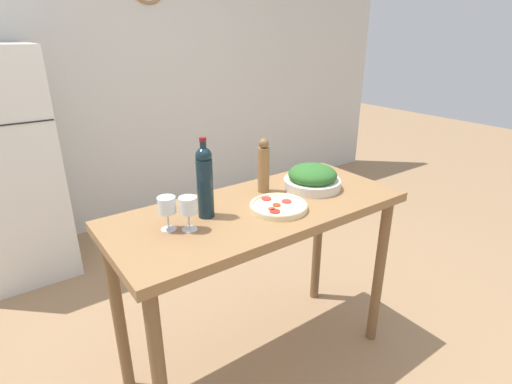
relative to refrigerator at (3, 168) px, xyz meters
The scene contains 10 objects.
ground_plane 2.14m from the refrigerator, 63.20° to the right, with size 14.00×14.00×0.00m, color #9E7A56.
wall_back 1.09m from the refrigerator, 23.13° to the left, with size 6.40×0.08×2.60m.
refrigerator is the anchor object (origin of this frame).
prep_counter 1.98m from the refrigerator, 63.20° to the right, with size 1.40×0.60×0.93m.
wine_bottle 1.86m from the refrigerator, 69.58° to the right, with size 0.07×0.07×0.35m.
wine_glass_near 1.88m from the refrigerator, 73.81° to the right, with size 0.07×0.07×0.14m.
wine_glass_far 1.81m from the refrigerator, 75.44° to the right, with size 0.07×0.07×0.14m.
pepper_mill 1.94m from the refrigerator, 58.09° to the right, with size 0.06×0.06×0.27m.
salad_bowl 2.15m from the refrigerator, 54.45° to the right, with size 0.29×0.29×0.13m.
homemade_pizza 2.08m from the refrigerator, 63.04° to the right, with size 0.26×0.26×0.03m.
Camera 1 is at (-1.00, -1.36, 1.68)m, focal length 28.00 mm.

